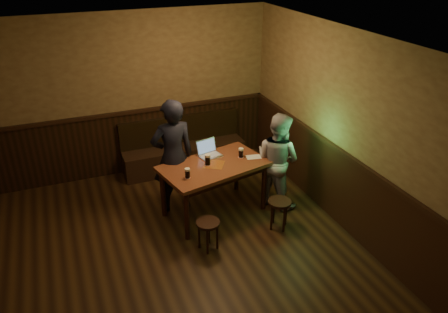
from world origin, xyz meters
name	(u,v)px	position (x,y,z in m)	size (l,w,h in m)	color
room	(174,184)	(0.00, 0.22, 1.20)	(5.04, 6.04, 2.84)	black
bench	(183,152)	(0.86, 2.75, 0.31)	(2.20, 0.50, 0.95)	black
pub_table	(214,171)	(0.86, 1.17, 0.72)	(1.70, 1.20, 0.83)	#592919
stool_left	(208,227)	(0.47, 0.37, 0.35)	(0.43, 0.43, 0.44)	black
stool_right	(279,206)	(1.59, 0.44, 0.36)	(0.38, 0.38, 0.45)	black
pint_left	(187,173)	(0.38, 0.93, 0.90)	(0.10, 0.10, 0.15)	#A93014
pint_mid	(208,160)	(0.78, 1.19, 0.91)	(0.11, 0.11, 0.17)	#A93014
pint_right	(241,153)	(1.33, 1.23, 0.90)	(0.10, 0.10, 0.15)	#A93014
laptop	(208,151)	(0.90, 1.49, 0.89)	(0.38, 0.33, 0.24)	silver
menu	(253,157)	(1.51, 1.17, 0.83)	(0.22, 0.15, 0.00)	silver
person_suit	(173,156)	(0.34, 1.51, 0.89)	(0.65, 0.43, 1.79)	black
person_grey	(278,160)	(1.87, 1.07, 0.76)	(0.74, 0.57, 1.52)	#939398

